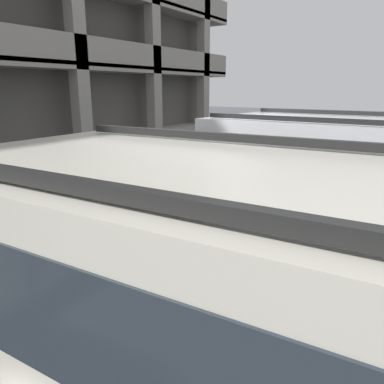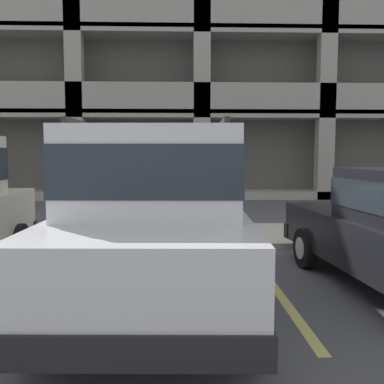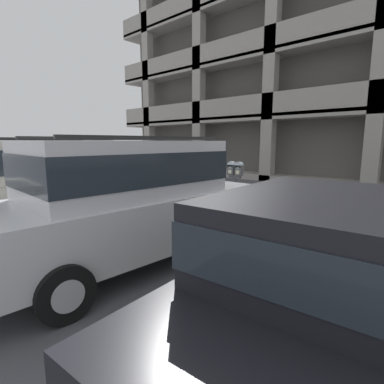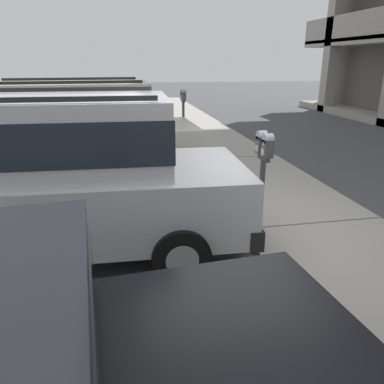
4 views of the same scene
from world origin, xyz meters
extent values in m
cube|color=#4C4C51|center=(0.00, 0.00, -0.05)|extent=(80.00, 80.00, 0.10)
cube|color=#ADA89E|center=(0.00, 1.30, 0.06)|extent=(40.00, 2.20, 0.12)
cube|color=#606060|center=(0.00, 1.30, 0.12)|extent=(0.03, 2.16, 0.00)
cube|color=#606060|center=(4.00, 1.30, 0.12)|extent=(0.03, 2.16, 0.00)
cube|color=#DBD16B|center=(-1.49, -1.40, 0.00)|extent=(0.12, 4.80, 0.01)
cube|color=#DBD16B|center=(1.49, -1.40, 0.00)|extent=(0.12, 4.80, 0.01)
cube|color=silver|center=(0.03, -2.24, 0.73)|extent=(2.03, 4.77, 0.80)
cube|color=silver|center=(0.03, -2.29, 1.55)|extent=(1.74, 2.98, 0.84)
cube|color=#232B33|center=(0.03, -2.29, 1.57)|extent=(1.76, 3.00, 0.46)
cube|color=black|center=(0.12, 0.07, 0.45)|extent=(1.88, 0.24, 0.24)
cube|color=black|center=(-0.06, -4.55, 0.45)|extent=(1.88, 0.24, 0.24)
cube|color=silver|center=(0.70, 0.09, 0.81)|extent=(0.24, 0.04, 0.14)
cube|color=silver|center=(-0.44, 0.14, 0.81)|extent=(0.24, 0.04, 0.14)
cylinder|color=black|center=(0.99, -0.82, 0.33)|extent=(0.23, 0.67, 0.66)
cylinder|color=#B2B2B7|center=(0.99, -0.82, 0.33)|extent=(0.23, 0.37, 0.36)
cylinder|color=black|center=(-0.81, -0.75, 0.33)|extent=(0.23, 0.67, 0.66)
cylinder|color=#B2B2B7|center=(-0.81, -0.75, 0.33)|extent=(0.23, 0.37, 0.36)
cylinder|color=black|center=(0.87, -3.73, 0.33)|extent=(0.23, 0.67, 0.66)
cylinder|color=#B2B2B7|center=(0.87, -3.73, 0.33)|extent=(0.23, 0.37, 0.36)
cylinder|color=black|center=(-0.93, -3.66, 0.33)|extent=(0.23, 0.67, 0.66)
cylinder|color=#B2B2B7|center=(-0.93, -3.66, 0.33)|extent=(0.23, 0.37, 0.36)
cube|color=black|center=(0.72, -2.32, 2.01)|extent=(0.16, 2.62, 0.05)
cube|color=black|center=(-0.66, -2.26, 2.01)|extent=(0.16, 2.62, 0.05)
cube|color=silver|center=(-2.56, 0.13, 0.81)|extent=(0.24, 0.04, 0.14)
cylinder|color=black|center=(-2.19, -0.76, 0.33)|extent=(0.23, 0.67, 0.66)
cylinder|color=#B2B2B7|center=(-2.19, -0.76, 0.33)|extent=(0.23, 0.37, 0.36)
cube|color=black|center=(2.92, -0.10, 0.42)|extent=(1.74, 0.31, 0.24)
cube|color=silver|center=(3.44, -0.01, 0.66)|extent=(0.24, 0.05, 0.14)
cube|color=silver|center=(2.39, -0.10, 0.66)|extent=(0.24, 0.05, 0.14)
cylinder|color=black|center=(2.16, -0.97, 0.30)|extent=(0.21, 0.61, 0.60)
cylinder|color=#B2B2B7|center=(2.16, -0.97, 0.30)|extent=(0.21, 0.34, 0.33)
cylinder|color=#47474C|center=(0.27, 0.35, 0.65)|extent=(0.07, 0.07, 1.06)
cube|color=#47474C|center=(0.27, 0.35, 1.21)|extent=(0.28, 0.06, 0.06)
cube|color=#424447|center=(0.17, 0.35, 1.35)|extent=(0.15, 0.11, 0.22)
cylinder|color=#8C99A3|center=(0.17, 0.35, 1.46)|extent=(0.15, 0.11, 0.15)
cube|color=#B7B293|center=(0.17, 0.29, 1.31)|extent=(0.08, 0.01, 0.08)
cube|color=#424447|center=(0.37, 0.35, 1.35)|extent=(0.15, 0.11, 0.22)
cylinder|color=#8C99A3|center=(0.37, 0.35, 1.46)|extent=(0.15, 0.11, 0.15)
cube|color=#B7B293|center=(0.37, 0.29, 1.31)|extent=(0.08, 0.01, 0.08)
cube|color=#54514D|center=(1.13, 13.88, 6.00)|extent=(31.36, 8.80, 12.00)
cube|color=gray|center=(1.13, 13.28, 0.15)|extent=(32.00, 10.00, 0.30)
cube|color=gray|center=(1.13, 13.28, 3.15)|extent=(32.00, 10.00, 0.30)
cube|color=gray|center=(1.13, 8.38, 3.70)|extent=(32.00, 0.20, 1.10)
cube|color=gray|center=(1.13, 13.28, 6.15)|extent=(32.00, 10.00, 0.30)
cube|color=gray|center=(1.13, 8.38, 6.70)|extent=(32.00, 0.20, 1.10)
cube|color=gray|center=(-3.44, 8.53, 6.00)|extent=(0.60, 0.50, 12.00)
cube|color=gray|center=(1.13, 8.53, 6.00)|extent=(0.60, 0.50, 12.00)
cube|color=gray|center=(5.70, 8.53, 6.00)|extent=(0.60, 0.50, 12.00)
camera|label=1|loc=(-4.49, -3.20, 2.31)|focal=35.00mm
camera|label=2|loc=(0.24, -7.23, 1.73)|focal=40.00mm
camera|label=3|loc=(3.94, -5.02, 1.96)|focal=28.00mm
camera|label=4|loc=(4.58, -1.38, 2.36)|focal=35.00mm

